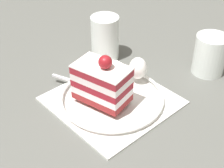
% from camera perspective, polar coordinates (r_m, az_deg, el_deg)
% --- Properties ---
extents(ground_plane, '(2.40, 2.40, 0.00)m').
position_cam_1_polar(ground_plane, '(0.72, -1.04, -3.08)').
color(ground_plane, '#555651').
extents(dessert_plate, '(0.25, 0.25, 0.02)m').
position_cam_1_polar(dessert_plate, '(0.71, 0.00, -2.50)').
color(dessert_plate, silver).
rests_on(dessert_plate, ground_plane).
extents(cake_slice, '(0.12, 0.08, 0.11)m').
position_cam_1_polar(cake_slice, '(0.68, -1.96, 0.41)').
color(cake_slice, maroon).
rests_on(cake_slice, dessert_plate).
extents(whipped_cream_dollop, '(0.04, 0.04, 0.05)m').
position_cam_1_polar(whipped_cream_dollop, '(0.75, 4.43, 2.72)').
color(whipped_cream_dollop, white).
rests_on(whipped_cream_dollop, dessert_plate).
extents(fork, '(0.11, 0.04, 0.00)m').
position_cam_1_polar(fork, '(0.75, -6.44, 0.43)').
color(fork, silver).
rests_on(fork, dessert_plate).
extents(drink_glass_near, '(0.07, 0.07, 0.11)m').
position_cam_1_polar(drink_glass_near, '(0.84, -1.20, 7.66)').
color(drink_glass_near, white).
rests_on(drink_glass_near, ground_plane).
extents(drink_glass_far, '(0.08, 0.08, 0.09)m').
position_cam_1_polar(drink_glass_far, '(0.82, 16.28, 4.46)').
color(drink_glass_far, white).
rests_on(drink_glass_far, ground_plane).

